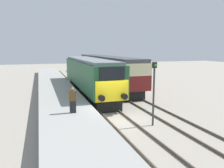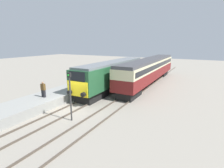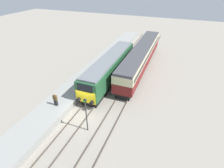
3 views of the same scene
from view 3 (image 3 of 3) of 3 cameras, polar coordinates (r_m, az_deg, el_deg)
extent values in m
plane|color=gray|center=(20.70, -9.72, -9.91)|extent=(120.00, 120.00, 0.00)
cube|color=gray|center=(27.51, -7.60, 2.83)|extent=(3.50, 50.00, 0.88)
cube|color=#4C4238|center=(24.38, -5.44, -2.15)|extent=(0.07, 60.00, 0.14)
cube|color=#4C4238|center=(23.86, -2.33, -2.85)|extent=(0.07, 60.00, 0.14)
cube|color=#4C4238|center=(23.28, 2.13, -3.84)|extent=(0.07, 60.00, 0.14)
cube|color=#4C4238|center=(22.95, 5.52, -4.58)|extent=(0.07, 60.00, 0.14)
cube|color=black|center=(22.87, -5.34, -3.38)|extent=(2.03, 4.00, 1.00)
cube|color=black|center=(31.08, 2.88, 6.75)|extent=(2.03, 4.00, 1.00)
cube|color=#235633|center=(25.99, -0.64, 5.86)|extent=(2.70, 15.20, 2.53)
cube|color=yellow|center=(20.34, -8.63, -4.30)|extent=(2.48, 0.10, 1.52)
cube|color=black|center=(19.63, -8.92, -1.31)|extent=(1.89, 0.10, 0.91)
cube|color=slate|center=(25.41, -0.66, 8.66)|extent=(2.38, 14.59, 0.24)
cylinder|color=black|center=(20.82, -10.87, -5.00)|extent=(0.44, 0.35, 0.44)
cylinder|color=black|center=(20.09, -6.69, -6.10)|extent=(0.44, 0.35, 0.44)
cube|color=black|center=(23.82, 4.73, -1.84)|extent=(1.89, 3.60, 0.95)
cube|color=black|center=(37.77, 11.95, 10.70)|extent=(1.89, 3.60, 0.95)
cube|color=maroon|center=(30.07, 9.32, 7.89)|extent=(2.70, 20.26, 1.41)
cube|color=beige|center=(29.59, 9.53, 10.12)|extent=(2.71, 20.26, 1.11)
cube|color=black|center=(29.59, 9.53, 10.12)|extent=(2.75, 19.45, 0.61)
cube|color=#424247|center=(29.34, 9.66, 11.46)|extent=(2.48, 20.26, 0.36)
cube|color=black|center=(21.15, -17.82, -5.78)|extent=(0.36, 0.24, 0.75)
cube|color=brown|center=(20.76, -18.12, -4.27)|extent=(0.44, 0.26, 0.63)
sphere|color=#9E704C|center=(20.53, -18.31, -3.33)|extent=(0.20, 0.20, 0.20)
cylinder|color=#333333|center=(17.67, -8.31, -10.58)|extent=(0.12, 0.12, 3.60)
cube|color=black|center=(16.42, -8.84, -5.46)|extent=(0.24, 0.20, 0.36)
sphere|color=green|center=(16.34, -9.03, -5.67)|extent=(0.14, 0.14, 0.14)
camera|label=1|loc=(16.22, -56.59, -18.70)|focal=35.00mm
camera|label=2|loc=(7.76, 30.75, -52.59)|focal=28.00mm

